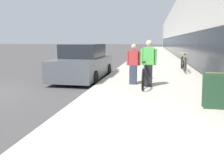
# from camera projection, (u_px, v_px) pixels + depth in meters

# --- Properties ---
(sidewalk_slab) EXTENTS (4.57, 70.00, 0.14)m
(sidewalk_slab) POSITION_uv_depth(u_px,v_px,m) (155.00, 55.00, 26.54)
(sidewalk_slab) COLOR #BCB5A5
(sidewalk_slab) RESTS_ON ground
(storefront_facade) EXTENTS (10.01, 70.00, 6.64)m
(storefront_facade) POSITION_uv_depth(u_px,v_px,m) (206.00, 30.00, 32.27)
(storefront_facade) COLOR silver
(storefront_facade) RESTS_ON ground
(tandem_bicycle) EXTENTS (0.52, 2.94, 0.95)m
(tandem_bicycle) POSITION_uv_depth(u_px,v_px,m) (144.00, 74.00, 8.38)
(tandem_bicycle) COLOR black
(tandem_bicycle) RESTS_ON sidewalk_slab
(person_rider) EXTENTS (0.57, 0.22, 1.68)m
(person_rider) POSITION_uv_depth(u_px,v_px,m) (148.00, 64.00, 7.90)
(person_rider) COLOR black
(person_rider) RESTS_ON sidewalk_slab
(person_bystander) EXTENTS (0.52, 0.20, 1.54)m
(person_bystander) POSITION_uv_depth(u_px,v_px,m) (133.00, 64.00, 8.34)
(person_bystander) COLOR #33384C
(person_bystander) RESTS_ON sidewalk_slab
(bike_rack_hoop) EXTENTS (0.05, 0.60, 0.84)m
(bike_rack_hoop) POSITION_uv_depth(u_px,v_px,m) (186.00, 63.00, 11.16)
(bike_rack_hoop) COLOR #4C4C51
(bike_rack_hoop) RESTS_ON sidewalk_slab
(cruiser_bike_nearest) EXTENTS (0.52, 1.91, 0.97)m
(cruiser_bike_nearest) POSITION_uv_depth(u_px,v_px,m) (183.00, 63.00, 12.38)
(cruiser_bike_nearest) COLOR black
(cruiser_bike_nearest) RESTS_ON sidewalk_slab
(sandwich_board_sign) EXTENTS (0.56, 0.56, 0.90)m
(sandwich_board_sign) POSITION_uv_depth(u_px,v_px,m) (216.00, 91.00, 5.37)
(sandwich_board_sign) COLOR #23472D
(sandwich_board_sign) RESTS_ON sidewalk_slab
(parked_sedan_curbside) EXTENTS (1.97, 4.56, 1.64)m
(parked_sedan_curbside) POSITION_uv_depth(u_px,v_px,m) (84.00, 63.00, 10.35)
(parked_sedan_curbside) COLOR #4C5156
(parked_sedan_curbside) RESTS_ON ground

